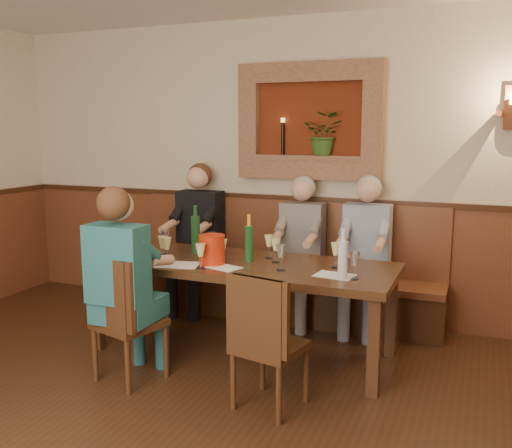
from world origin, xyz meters
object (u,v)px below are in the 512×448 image
Objects in this scene: chair_near_left at (128,344)px; wine_bottle_green_b at (196,233)px; person_bench_mid at (299,264)px; person_bench_right at (364,269)px; spittoon_bucket at (212,249)px; person_chair_front at (127,302)px; wine_bottle_green_a at (249,242)px; bench at (282,284)px; person_bench_left at (196,251)px; water_bottle at (343,259)px; dining_table at (242,271)px; chair_near_right at (269,369)px.

chair_near_left is 2.32× the size of wine_bottle_green_b.
person_bench_right reaches higher than person_bench_mid.
spittoon_bucket is (-0.39, -0.99, 0.30)m from person_bench_mid.
person_bench_mid reaches higher than wine_bottle_green_b.
wine_bottle_green_b is at bearing 134.50° from spittoon_bucket.
wine_bottle_green_a is (0.59, 0.82, 0.32)m from person_chair_front.
bench is 0.84m from person_bench_right.
person_bench_left is at bearing -179.93° from person_bench_right.
spittoon_bucket is at bearing 176.07° from water_bottle.
spittoon_bucket is 0.63× the size of water_bottle.
person_bench_left reaches higher than spittoon_bucket.
wine_bottle_green_a is at bearing -41.73° from person_bench_left.
bench is at bearing 172.58° from person_bench_right.
person_chair_front is at bearing -114.99° from person_bench_mid.
person_bench_right is 1.15m from wine_bottle_green_a.
wine_bottle_green_a is (0.90, -0.80, 0.30)m from person_bench_left.
wine_bottle_green_b is at bearing -122.25° from bench.
person_bench_left is at bearing 117.86° from wine_bottle_green_b.
dining_table is at bearing 39.61° from spittoon_bucket.
dining_table is 1.76× the size of person_bench_mid.
bench is at bearing 57.75° from wine_bottle_green_b.
wine_bottle_green_a is (-0.16, -0.80, 0.34)m from person_bench_mid.
person_bench_left reaches higher than dining_table.
chair_near_left is 0.66× the size of person_chair_front.
chair_near_right is (0.52, -1.72, -0.06)m from bench.
chair_near_right is at bearing -73.10° from bench.
dining_table is 0.57m from wine_bottle_green_b.
spittoon_bucket is at bearing -134.85° from person_bench_right.
person_bench_right is at bearing 93.10° from water_bottle.
chair_near_right is at bearing -49.61° from person_bench_left.
person_chair_front is at bearing -93.25° from wine_bottle_green_b.
wine_bottle_green_b is at bearing 161.90° from dining_table.
spittoon_bucket is at bearing 74.47° from chair_near_left.
person_chair_front is at bearing -158.51° from water_bottle.
wine_bottle_green_b reaches higher than bench.
person_bench_mid reaches higher than dining_table.
person_bench_left is 6.35× the size of spittoon_bucket.
person_chair_front is 1.06m from wine_bottle_green_a.
person_bench_left reaches higher than person_chair_front.
person_bench_mid is at bearing 112.77° from chair_near_right.
person_bench_mid is at bearing 44.07° from wine_bottle_green_b.
dining_table is 0.96m from person_chair_front.
person_chair_front is at bearing -125.97° from wine_bottle_green_a.
water_bottle is at bearing -86.90° from person_bench_right.
wine_bottle_green_a is (0.60, 0.81, 0.63)m from chair_near_left.
person_bench_left reaches higher than person_bench_mid.
wine_bottle_green_b is at bearing 167.10° from wine_bottle_green_a.
wine_bottle_green_a reaches higher than chair_near_left.
person_bench_mid is 1.11m from spittoon_bucket.
dining_table is 0.31m from spittoon_bucket.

